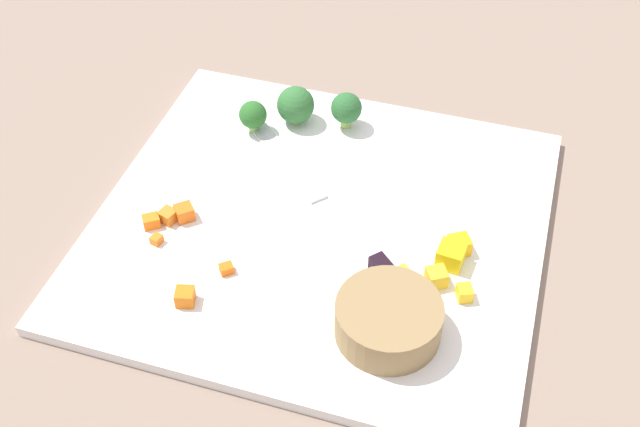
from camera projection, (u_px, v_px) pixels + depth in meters
ground_plane at (320, 229)px, 0.77m from camera, size 4.00×4.00×0.00m
cutting_board at (320, 225)px, 0.77m from camera, size 0.42×0.39×0.01m
prep_bowl at (388, 320)px, 0.66m from camera, size 0.09×0.09×0.03m
chef_knife at (346, 228)px, 0.75m from camera, size 0.28×0.26×0.02m
carrot_dice_0 at (226, 269)px, 0.71m from camera, size 0.02×0.02×0.01m
carrot_dice_1 at (184, 213)px, 0.76m from camera, size 0.02×0.02×0.01m
carrot_dice_2 at (168, 216)px, 0.76m from camera, size 0.02×0.02×0.01m
carrot_dice_3 at (157, 240)px, 0.74m from camera, size 0.01×0.01×0.01m
carrot_dice_4 at (151, 221)px, 0.75m from camera, size 0.02×0.02×0.01m
carrot_dice_5 at (185, 297)px, 0.69m from camera, size 0.02×0.02×0.01m
pepper_dice_0 at (451, 256)px, 0.72m from camera, size 0.03×0.03×0.02m
pepper_dice_1 at (465, 293)px, 0.69m from camera, size 0.02×0.02×0.01m
pepper_dice_2 at (436, 277)px, 0.70m from camera, size 0.02×0.02×0.02m
pepper_dice_3 at (460, 242)px, 0.73m from camera, size 0.03×0.02×0.02m
pepper_dice_4 at (402, 276)px, 0.70m from camera, size 0.02×0.02×0.01m
broccoli_floret_0 at (296, 105)px, 0.85m from camera, size 0.04×0.04×0.04m
broccoli_floret_1 at (253, 115)px, 0.84m from camera, size 0.03×0.03×0.04m
broccoli_floret_2 at (346, 109)px, 0.85m from camera, size 0.03×0.03×0.04m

